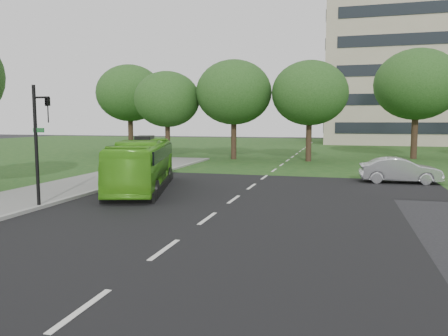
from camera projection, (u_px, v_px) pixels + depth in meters
The scene contains 10 objects.
ground at pixel (189, 232), 14.00m from camera, with size 160.00×160.00×0.00m, color black.
street_surfaces at pixel (278, 164), 35.93m from camera, with size 120.00×120.00×0.15m.
tree_park_a at pixel (167, 99), 40.85m from camera, with size 6.13×6.13×8.14m.
tree_park_b at pixel (234, 92), 39.64m from camera, with size 6.90×6.90×9.04m.
tree_park_c at pixel (310, 93), 37.52m from camera, with size 6.55×6.55×8.70m.
tree_park_d at pixel (417, 85), 39.96m from camera, with size 7.64×7.64×10.10m.
tree_park_f at pixel (130, 93), 47.02m from camera, with size 7.14×7.14×9.53m.
bus at pixel (142, 165), 22.64m from camera, with size 2.16×9.23×2.57m, color #55B420.
sedan at pixel (400, 170), 25.02m from camera, with size 1.54×4.43×1.46m, color #B3B3B8.
traffic_light at pixel (39, 137), 17.44m from camera, with size 0.80×0.22×4.98m.
Camera 1 is at (4.68, -12.92, 3.58)m, focal length 35.00 mm.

